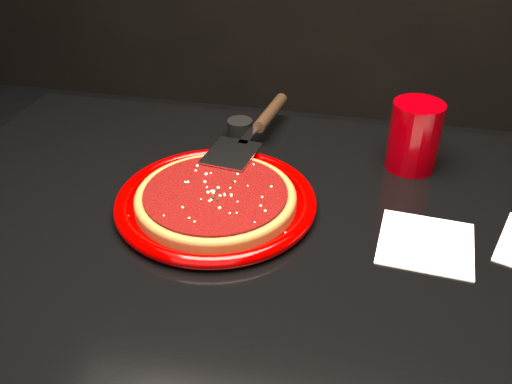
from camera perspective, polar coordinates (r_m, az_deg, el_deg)
plate at (r=0.93m, az=-4.03°, el=-0.97°), size 0.38×0.38×0.02m
pizza_crust at (r=0.92m, az=-4.04°, el=-0.78°), size 0.31×0.31×0.01m
pizza_crust_rim at (r=0.92m, az=-4.05°, el=-0.44°), size 0.31×0.31×0.02m
pizza_sauce at (r=0.92m, az=-4.06°, el=-0.20°), size 0.27×0.27×0.01m
parmesan_dusting at (r=0.91m, az=-4.08°, el=0.15°), size 0.22×0.22×0.01m
basil_flecks at (r=0.91m, az=-4.08°, el=0.10°), size 0.21×0.21×0.00m
pizza_server at (r=1.08m, az=-0.21°, el=6.30°), size 0.14×0.36×0.03m
cup at (r=1.05m, az=15.56°, el=5.41°), size 0.10×0.10×0.12m
napkin_a at (r=0.89m, az=16.63°, el=-4.93°), size 0.15×0.15×0.00m
ramekin at (r=1.13m, az=-1.62°, el=6.29°), size 0.06×0.06×0.04m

